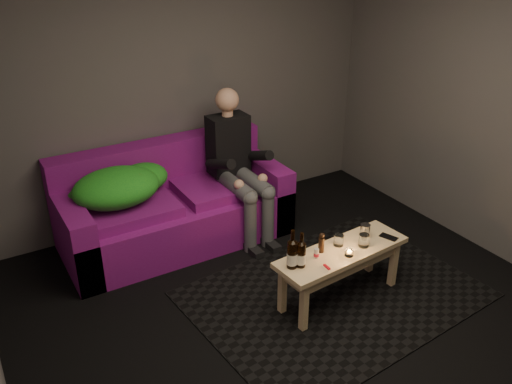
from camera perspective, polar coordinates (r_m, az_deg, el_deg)
floor at (r=4.03m, az=6.86°, el=-15.01°), size 4.50×4.50×0.00m
room at (r=3.55m, az=3.67°, el=9.85°), size 4.50×4.50×4.50m
rug at (r=4.43m, az=8.23°, el=-10.58°), size 2.31×1.77×0.01m
sofa at (r=5.03m, az=-8.70°, el=-1.66°), size 2.03×0.91×0.87m
green_blanket at (r=4.74m, az=-14.12°, el=0.62°), size 0.89×0.61×0.30m
person at (r=4.95m, az=-2.00°, el=3.14°), size 0.36×0.84×1.35m
coffee_table at (r=4.20m, az=8.98°, el=-6.95°), size 1.12×0.44×0.45m
beer_bottle_a at (r=3.86m, az=3.83°, el=-6.51°), size 0.08×0.08×0.30m
beer_bottle_b at (r=3.88m, az=4.77°, el=-6.54°), size 0.07×0.07×0.27m
salt_shaker at (r=4.01m, az=6.38°, el=-6.43°), size 0.04×0.04×0.08m
pepper_mill at (r=4.08m, az=6.89°, el=-5.54°), size 0.05×0.05×0.12m
tumbler_back at (r=4.18m, az=8.70°, el=-5.04°), size 0.08×0.08×0.09m
tealight at (r=4.08m, az=9.78°, el=-6.32°), size 0.07×0.07×0.05m
tumbler_front at (r=4.20m, az=11.29°, el=-5.02°), size 0.09×0.09×0.10m
steel_cup at (r=4.33m, az=11.41°, el=-4.01°), size 0.10×0.10×0.11m
smartphone at (r=4.38m, az=13.79°, el=-4.62°), size 0.11×0.15×0.01m
red_lighter at (r=3.93m, az=7.46°, el=-7.82°), size 0.02×0.07×0.01m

